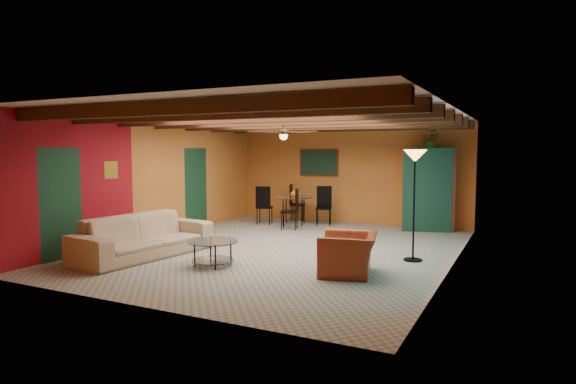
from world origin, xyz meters
The scene contains 11 objects.
room centered at (0.00, 0.11, 2.36)m, with size 6.52×8.01×2.71m.
sofa centered at (-2.06, -1.74, 0.39)m, with size 2.68×1.05×0.78m, color tan.
armchair centered at (1.81, -1.24, 0.33)m, with size 1.02×0.89×0.66m, color maroon.
coffee_table centered at (-0.47, -1.78, 0.22)m, with size 0.88×0.88×0.45m, color white, non-canonical shape.
dining_table centered at (-1.23, 3.03, 0.52)m, with size 2.01×2.01×1.05m, color silver, non-canonical shape.
armoire centered at (2.20, 3.70, 1.00)m, with size 1.14×0.56×1.99m, color maroon.
floor_lamp centered at (2.55, 0.16, 1.01)m, with size 0.41×0.41×2.02m, color black, non-canonical shape.
ceiling_fan centered at (0.00, 0.00, 2.36)m, with size 1.50×1.50×0.44m, color #472614, non-canonical shape.
painting centered at (-0.90, 3.96, 1.65)m, with size 1.05×0.03×0.65m, color black.
potted_plant centered at (2.20, 3.70, 2.25)m, with size 0.46×0.40×0.51m, color #26661E.
vase centered at (-1.23, 3.03, 1.14)m, with size 0.19×0.19×0.20m, color orange.
Camera 1 is at (4.34, -8.58, 2.01)m, focal length 30.12 mm.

